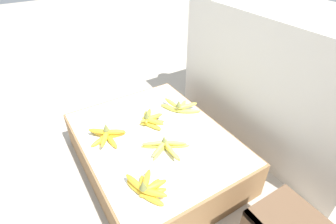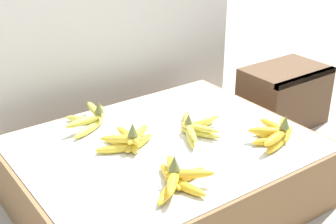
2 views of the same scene
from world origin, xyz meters
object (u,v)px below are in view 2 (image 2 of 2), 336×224
at_px(banana_bunch_front_midleft, 178,178).
at_px(banana_bunch_back_midleft, 91,118).
at_px(banana_bunch_middle_midright, 194,127).
at_px(banana_bunch_middle_midleft, 129,140).
at_px(wooden_crate, 284,96).
at_px(banana_bunch_front_right, 276,134).

height_order(banana_bunch_front_midleft, banana_bunch_back_midleft, banana_bunch_front_midleft).
bearing_deg(banana_bunch_middle_midright, banana_bunch_middle_midleft, 169.60).
distance_m(wooden_crate, banana_bunch_back_midleft, 0.96).
relative_size(wooden_crate, banana_bunch_back_midleft, 1.71).
bearing_deg(wooden_crate, banana_bunch_front_midleft, -155.77).
relative_size(banana_bunch_front_midleft, banana_bunch_middle_midright, 0.95).
xyz_separation_m(banana_bunch_middle_midright, banana_bunch_back_midleft, (-0.26, 0.27, 0.00)).
bearing_deg(banana_bunch_middle_midleft, banana_bunch_front_midleft, -90.64).
bearing_deg(banana_bunch_front_right, banana_bunch_front_midleft, -177.03).
bearing_deg(wooden_crate, banana_bunch_middle_midright, -164.56).
relative_size(banana_bunch_front_midleft, banana_bunch_front_right, 1.01).
xyz_separation_m(banana_bunch_front_midleft, banana_bunch_middle_midright, (0.24, 0.23, -0.01)).
relative_size(banana_bunch_front_midleft, banana_bunch_back_midleft, 1.00).
xyz_separation_m(wooden_crate, banana_bunch_back_midleft, (-0.95, 0.08, 0.12)).
bearing_deg(banana_bunch_front_midleft, banana_bunch_front_right, 2.97).
bearing_deg(banana_bunch_back_midleft, wooden_crate, -4.79).
distance_m(banana_bunch_front_midleft, banana_bunch_middle_midright, 0.34).
height_order(banana_bunch_middle_midleft, banana_bunch_middle_midright, banana_bunch_middle_midleft).
height_order(banana_bunch_front_midleft, banana_bunch_middle_midleft, same).
bearing_deg(banana_bunch_front_right, banana_bunch_middle_midleft, 149.51).
xyz_separation_m(banana_bunch_middle_midleft, banana_bunch_back_midleft, (-0.02, 0.22, -0.00)).
distance_m(banana_bunch_front_right, banana_bunch_middle_midright, 0.28).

